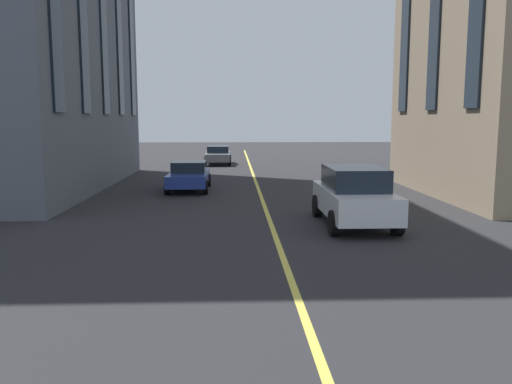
{
  "coord_description": "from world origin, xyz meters",
  "views": [
    {
      "loc": [
        2.49,
        1.21,
        3.4
      ],
      "look_at": [
        14.29,
        0.7,
        1.75
      ],
      "focal_mm": 36.75,
      "sensor_mm": 36.0,
      "label": 1
    }
  ],
  "objects": [
    {
      "name": "lane_centre_line",
      "position": [
        20.0,
        0.0,
        0.0
      ],
      "size": [
        80.0,
        0.16,
        0.01
      ],
      "color": "#D8C64C",
      "rests_on": "ground_plane"
    },
    {
      "name": "car_white_mid",
      "position": [
        18.94,
        -2.65,
        0.97
      ],
      "size": [
        4.7,
        2.14,
        1.88
      ],
      "color": "silver",
      "rests_on": "ground_plane"
    },
    {
      "name": "car_blue_trailing",
      "position": [
        27.66,
        3.36,
        0.7
      ],
      "size": [
        4.4,
        1.95,
        1.37
      ],
      "color": "navy",
      "rests_on": "ground_plane"
    },
    {
      "name": "car_grey_near",
      "position": [
        42.08,
        2.37,
        0.7
      ],
      "size": [
        4.4,
        1.95,
        1.37
      ],
      "color": "slate",
      "rests_on": "ground_plane"
    }
  ]
}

